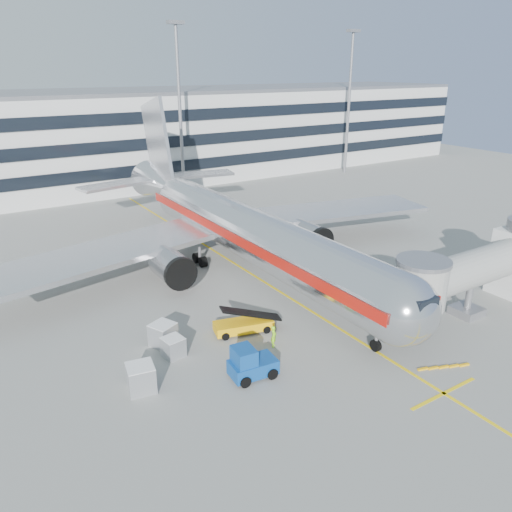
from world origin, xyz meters
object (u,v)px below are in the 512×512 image
main_jet (237,227)px  belt_loader (243,324)px  ramp_worker (274,336)px  cargo_container_left (163,334)px  baggage_tug (250,364)px  cargo_container_front (141,378)px  cargo_container_right (173,347)px

main_jet → belt_loader: size_ratio=10.38×
belt_loader → ramp_worker: belt_loader is taller
main_jet → cargo_container_left: size_ratio=23.86×
cargo_container_left → main_jet: bearing=39.9°
main_jet → baggage_tug: (-9.41, -17.59, -3.22)m
cargo_container_front → belt_loader: bearing=17.1°
main_jet → cargo_container_front: (-16.00, -15.04, -3.34)m
cargo_container_left → cargo_container_front: bearing=-127.0°
baggage_tug → cargo_container_left: bearing=114.9°
belt_loader → cargo_container_left: bearing=165.3°
cargo_container_right → cargo_container_front: (-3.34, -2.60, 0.16)m
cargo_container_front → ramp_worker: (10.13, -0.15, -0.07)m
cargo_container_front → ramp_worker: 10.13m
baggage_tug → ramp_worker: bearing=34.1°
main_jet → baggage_tug: main_jet is taller
baggage_tug → cargo_container_right: bearing=122.3°
belt_loader → ramp_worker: 3.13m
belt_loader → ramp_worker: (0.78, -3.02, 0.18)m
belt_loader → baggage_tug: bearing=-116.9°
cargo_container_front → cargo_container_right: bearing=37.8°
cargo_container_right → belt_loader: bearing=2.6°
baggage_tug → cargo_container_left: (-3.24, 6.99, -0.14)m
baggage_tug → cargo_container_left: 7.71m
belt_loader → cargo_container_left: 6.20m
main_jet → cargo_container_front: 22.21m
baggage_tug → ramp_worker: size_ratio=1.96×
baggage_tug → cargo_container_front: baggage_tug is taller
baggage_tug → cargo_container_front: size_ratio=1.66×
baggage_tug → cargo_container_left: size_ratio=1.52×
cargo_container_right → ramp_worker: 7.32m
belt_loader → cargo_container_front: size_ratio=2.52×
belt_loader → baggage_tug: 6.09m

